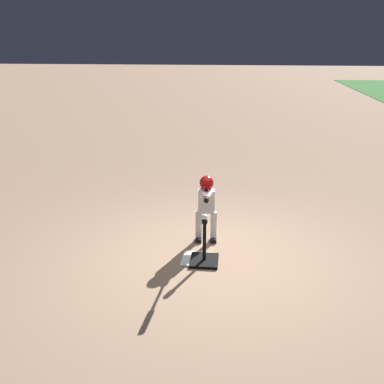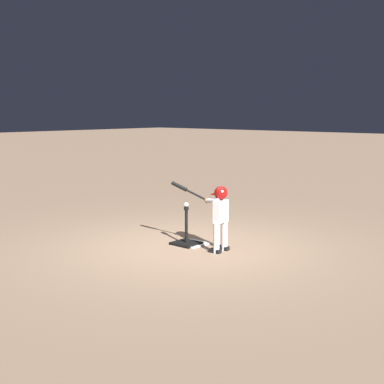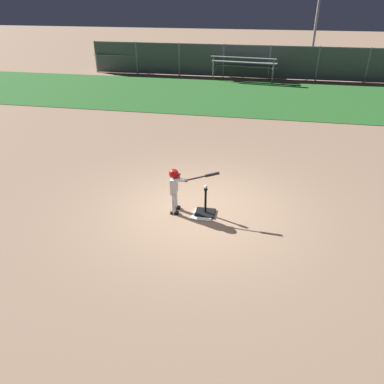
# 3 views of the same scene
# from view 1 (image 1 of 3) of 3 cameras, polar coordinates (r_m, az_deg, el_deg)

# --- Properties ---
(ground_plane) EXTENTS (90.00, 90.00, 0.00)m
(ground_plane) POSITION_cam_1_polar(r_m,az_deg,el_deg) (6.31, 2.83, -8.47)
(ground_plane) COLOR #93755B
(home_plate) EXTENTS (0.46, 0.46, 0.02)m
(home_plate) POSITION_cam_1_polar(r_m,az_deg,el_deg) (6.27, 0.77, -8.54)
(home_plate) COLOR white
(home_plate) RESTS_ON ground_plane
(batting_tee) EXTENTS (0.42, 0.38, 0.63)m
(batting_tee) POSITION_cam_1_polar(r_m,az_deg,el_deg) (6.18, 1.57, -8.16)
(batting_tee) COLOR black
(batting_tee) RESTS_ON ground_plane
(batter_child) EXTENTS (1.07, 0.32, 1.02)m
(batter_child) POSITION_cam_1_polar(r_m,az_deg,el_deg) (6.54, 1.84, -1.22)
(batter_child) COLOR silver
(batter_child) RESTS_ON ground_plane
(baseball) EXTENTS (0.07, 0.07, 0.07)m
(baseball) POSITION_cam_1_polar(r_m,az_deg,el_deg) (5.94, 1.62, -3.21)
(baseball) COLOR white
(baseball) RESTS_ON batting_tee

